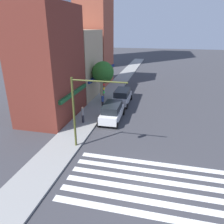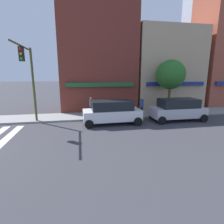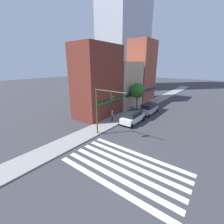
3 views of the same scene
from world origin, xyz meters
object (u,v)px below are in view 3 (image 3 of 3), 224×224
Objects in this scene: traffic_signal at (103,105)px; street_tree at (137,91)px; suv_white at (133,117)px; suv_silver at (149,108)px; pedestrian_blue_shirt at (132,109)px; pedestrian_grey_coat at (112,115)px.

traffic_signal reaches higher than street_tree.
suv_white and suv_silver have the same top height.
suv_white is 5.93m from suv_silver.
suv_silver is 3.30m from pedestrian_blue_shirt.
pedestrian_grey_coat is (-7.46, 2.82, 0.04)m from suv_silver.
suv_white is 1.00× the size of suv_silver.
pedestrian_grey_coat is 8.58m from street_tree.
pedestrian_blue_shirt is at bearing 29.95° from suv_white.
traffic_signal is 6.04m from pedestrian_grey_coat.
pedestrian_grey_coat is (4.74, 2.14, -3.08)m from traffic_signal.
pedestrian_grey_coat is 0.33× the size of street_tree.
suv_silver is at bearing -77.95° from pedestrian_blue_shirt.
suv_white is 3.21m from pedestrian_grey_coat.
traffic_signal is at bearing 87.14° from pedestrian_grey_coat.
traffic_signal is 3.44× the size of pedestrian_grey_coat.
suv_white is 7.70m from street_tree.
street_tree is at bearing -117.29° from pedestrian_grey_coat.
pedestrian_blue_shirt is 4.43m from street_tree.
pedestrian_grey_coat is 4.91m from pedestrian_blue_shirt.
suv_silver is 2.67× the size of pedestrian_grey_coat.
pedestrian_blue_shirt is (9.57, 1.32, -3.08)m from traffic_signal.
traffic_signal is at bearing 172.63° from suv_white.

